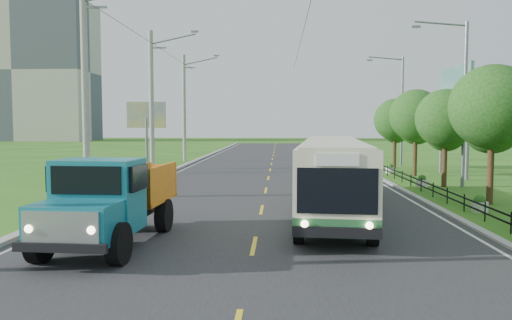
# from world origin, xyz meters

# --- Properties ---
(ground) EXTENTS (240.00, 240.00, 0.00)m
(ground) POSITION_xyz_m (0.00, 0.00, 0.00)
(ground) COLOR #285E16
(ground) RESTS_ON ground
(road) EXTENTS (14.00, 120.00, 0.02)m
(road) POSITION_xyz_m (0.00, 20.00, 0.01)
(road) COLOR #28282B
(road) RESTS_ON ground
(curb_left) EXTENTS (0.40, 120.00, 0.15)m
(curb_left) POSITION_xyz_m (-7.20, 20.00, 0.07)
(curb_left) COLOR #9E9E99
(curb_left) RESTS_ON ground
(curb_right) EXTENTS (0.30, 120.00, 0.10)m
(curb_right) POSITION_xyz_m (7.15, 20.00, 0.05)
(curb_right) COLOR #9E9E99
(curb_right) RESTS_ON ground
(edge_line_left) EXTENTS (0.12, 120.00, 0.00)m
(edge_line_left) POSITION_xyz_m (-6.65, 20.00, 0.02)
(edge_line_left) COLOR silver
(edge_line_left) RESTS_ON road
(edge_line_right) EXTENTS (0.12, 120.00, 0.00)m
(edge_line_right) POSITION_xyz_m (6.65, 20.00, 0.02)
(edge_line_right) COLOR silver
(edge_line_right) RESTS_ON road
(centre_dash) EXTENTS (0.12, 2.20, 0.00)m
(centre_dash) POSITION_xyz_m (0.00, 0.00, 0.02)
(centre_dash) COLOR yellow
(centre_dash) RESTS_ON road
(railing_right) EXTENTS (0.04, 40.00, 0.60)m
(railing_right) POSITION_xyz_m (8.00, 14.00, 0.30)
(railing_right) COLOR black
(railing_right) RESTS_ON ground
(pole_near) EXTENTS (3.51, 0.32, 10.00)m
(pole_near) POSITION_xyz_m (-8.26, 9.00, 5.09)
(pole_near) COLOR gray
(pole_near) RESTS_ON ground
(pole_mid) EXTENTS (3.51, 0.32, 10.00)m
(pole_mid) POSITION_xyz_m (-8.26, 21.00, 5.09)
(pole_mid) COLOR gray
(pole_mid) RESTS_ON ground
(pole_far) EXTENTS (3.51, 0.32, 10.00)m
(pole_far) POSITION_xyz_m (-8.26, 33.00, 5.09)
(pole_far) COLOR gray
(pole_far) RESTS_ON ground
(tree_third) EXTENTS (3.60, 3.62, 6.00)m
(tree_third) POSITION_xyz_m (9.86, 8.14, 3.99)
(tree_third) COLOR #382314
(tree_third) RESTS_ON ground
(tree_fourth) EXTENTS (3.24, 3.31, 5.40)m
(tree_fourth) POSITION_xyz_m (9.86, 14.14, 3.59)
(tree_fourth) COLOR #382314
(tree_fourth) RESTS_ON ground
(tree_fifth) EXTENTS (3.48, 3.52, 5.80)m
(tree_fifth) POSITION_xyz_m (9.86, 20.14, 3.85)
(tree_fifth) COLOR #382314
(tree_fifth) RESTS_ON ground
(tree_back) EXTENTS (3.30, 3.36, 5.50)m
(tree_back) POSITION_xyz_m (9.86, 26.14, 3.65)
(tree_back) COLOR #382314
(tree_back) RESTS_ON ground
(streetlight_mid) EXTENTS (3.02, 0.20, 9.07)m
(streetlight_mid) POSITION_xyz_m (10.64, 14.00, 4.90)
(streetlight_mid) COLOR slate
(streetlight_mid) RESTS_ON ground
(streetlight_far) EXTENTS (3.02, 0.20, 9.07)m
(streetlight_far) POSITION_xyz_m (10.64, 28.00, 4.90)
(streetlight_far) COLOR slate
(streetlight_far) RESTS_ON ground
(planter_near) EXTENTS (0.64, 0.64, 0.67)m
(planter_near) POSITION_xyz_m (8.60, 6.00, 0.29)
(planter_near) COLOR silver
(planter_near) RESTS_ON ground
(planter_mid) EXTENTS (0.64, 0.64, 0.67)m
(planter_mid) POSITION_xyz_m (8.60, 14.00, 0.29)
(planter_mid) COLOR silver
(planter_mid) RESTS_ON ground
(planter_far) EXTENTS (0.64, 0.64, 0.67)m
(planter_far) POSITION_xyz_m (8.60, 22.00, 0.29)
(planter_far) COLOR silver
(planter_far) RESTS_ON ground
(billboard_left) EXTENTS (3.00, 0.20, 5.20)m
(billboard_left) POSITION_xyz_m (-9.50, 24.00, 3.87)
(billboard_left) COLOR slate
(billboard_left) RESTS_ON ground
(billboard_right) EXTENTS (0.24, 6.00, 7.30)m
(billboard_right) POSITION_xyz_m (12.30, 20.00, 5.34)
(billboard_right) COLOR slate
(billboard_right) RESTS_ON ground
(apartment_near) EXTENTS (28.00, 14.00, 30.00)m
(apartment_near) POSITION_xyz_m (-55.00, 95.00, 15.00)
(apartment_near) COLOR #B7B2A3
(apartment_near) RESTS_ON ground
(bus) EXTENTS (3.55, 14.43, 2.76)m
(bus) POSITION_xyz_m (2.83, 6.07, 1.66)
(bus) COLOR #296836
(bus) RESTS_ON ground
(dump_truck) EXTENTS (2.62, 6.08, 2.50)m
(dump_truck) POSITION_xyz_m (-4.08, 0.02, 1.42)
(dump_truck) COLOR #167588
(dump_truck) RESTS_ON ground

